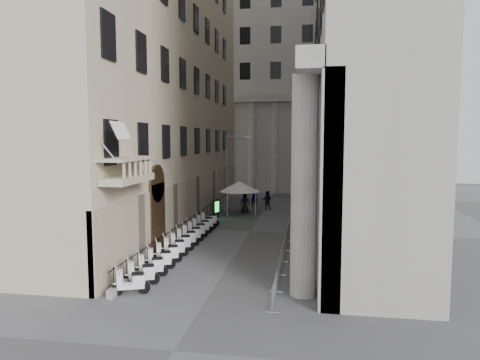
# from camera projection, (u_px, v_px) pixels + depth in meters

# --- Properties ---
(ground) EXTENTS (120.00, 120.00, 0.00)m
(ground) POSITION_uv_depth(u_px,v_px,m) (174.00, 351.00, 14.50)
(ground) COLOR #454447
(ground) RESTS_ON ground
(left_building) EXTENTS (5.00, 36.00, 34.00)m
(left_building) POSITION_uv_depth(u_px,v_px,m) (166.00, 21.00, 35.68)
(left_building) COLOR #BBAF90
(left_building) RESTS_ON ground
(far_building) EXTENTS (22.00, 10.00, 30.00)m
(far_building) POSITION_uv_depth(u_px,v_px,m) (278.00, 83.00, 60.23)
(far_building) COLOR beige
(far_building) RESTS_ON ground
(iron_fence) EXTENTS (0.30, 28.00, 1.40)m
(iron_fence) POSITION_uv_depth(u_px,v_px,m) (193.00, 232.00, 32.87)
(iron_fence) COLOR black
(iron_fence) RESTS_ON ground
(blue_awning) EXTENTS (1.60, 3.00, 3.00)m
(blue_awning) POSITION_uv_depth(u_px,v_px,m) (305.00, 217.00, 39.39)
(blue_awning) COLOR navy
(blue_awning) RESTS_ON ground
(flag) EXTENTS (1.00, 1.40, 8.20)m
(flag) POSITION_uv_depth(u_px,v_px,m) (125.00, 292.00, 20.05)
(flag) COLOR #9E0C11
(flag) RESTS_ON ground
(scooter_0) EXTENTS (1.51, 1.01, 1.50)m
(scooter_0) POSITION_uv_depth(u_px,v_px,m) (132.00, 294.00, 19.76)
(scooter_0) COLOR white
(scooter_0) RESTS_ON ground
(scooter_1) EXTENTS (1.51, 1.01, 1.50)m
(scooter_1) POSITION_uv_depth(u_px,v_px,m) (142.00, 285.00, 21.03)
(scooter_1) COLOR white
(scooter_1) RESTS_ON ground
(scooter_2) EXTENTS (1.51, 1.01, 1.50)m
(scooter_2) POSITION_uv_depth(u_px,v_px,m) (152.00, 277.00, 22.30)
(scooter_2) COLOR white
(scooter_2) RESTS_ON ground
(scooter_3) EXTENTS (1.51, 1.01, 1.50)m
(scooter_3) POSITION_uv_depth(u_px,v_px,m) (160.00, 269.00, 23.57)
(scooter_3) COLOR white
(scooter_3) RESTS_ON ground
(scooter_4) EXTENTS (1.51, 1.01, 1.50)m
(scooter_4) POSITION_uv_depth(u_px,v_px,m) (168.00, 263.00, 24.84)
(scooter_4) COLOR white
(scooter_4) RESTS_ON ground
(scooter_5) EXTENTS (1.51, 1.01, 1.50)m
(scooter_5) POSITION_uv_depth(u_px,v_px,m) (175.00, 257.00, 26.11)
(scooter_5) COLOR white
(scooter_5) RESTS_ON ground
(scooter_6) EXTENTS (1.51, 1.01, 1.50)m
(scooter_6) POSITION_uv_depth(u_px,v_px,m) (181.00, 251.00, 27.38)
(scooter_6) COLOR white
(scooter_6) RESTS_ON ground
(scooter_7) EXTENTS (1.51, 1.01, 1.50)m
(scooter_7) POSITION_uv_depth(u_px,v_px,m) (187.00, 246.00, 28.65)
(scooter_7) COLOR white
(scooter_7) RESTS_ON ground
(scooter_8) EXTENTS (1.51, 1.01, 1.50)m
(scooter_8) POSITION_uv_depth(u_px,v_px,m) (192.00, 242.00, 29.92)
(scooter_8) COLOR white
(scooter_8) RESTS_ON ground
(scooter_9) EXTENTS (1.51, 1.01, 1.50)m
(scooter_9) POSITION_uv_depth(u_px,v_px,m) (197.00, 238.00, 31.19)
(scooter_9) COLOR white
(scooter_9) RESTS_ON ground
(scooter_10) EXTENTS (1.51, 1.01, 1.50)m
(scooter_10) POSITION_uv_depth(u_px,v_px,m) (201.00, 234.00, 32.46)
(scooter_10) COLOR white
(scooter_10) RESTS_ON ground
(scooter_11) EXTENTS (1.51, 1.01, 1.50)m
(scooter_11) POSITION_uv_depth(u_px,v_px,m) (205.00, 230.00, 33.73)
(scooter_11) COLOR white
(scooter_11) RESTS_ON ground
(scooter_12) EXTENTS (1.51, 1.01, 1.50)m
(scooter_12) POSITION_uv_depth(u_px,v_px,m) (209.00, 227.00, 35.00)
(scooter_12) COLOR white
(scooter_12) RESTS_ON ground
(barrier_0) EXTENTS (0.60, 2.40, 1.10)m
(barrier_0) POSITION_uv_depth(u_px,v_px,m) (274.00, 302.00, 18.83)
(barrier_0) COLOR #A9ACB1
(barrier_0) RESTS_ON ground
(barrier_1) EXTENTS (0.60, 2.40, 1.10)m
(barrier_1) POSITION_uv_depth(u_px,v_px,m) (278.00, 283.00, 21.29)
(barrier_1) COLOR #A9ACB1
(barrier_1) RESTS_ON ground
(barrier_2) EXTENTS (0.60, 2.40, 1.10)m
(barrier_2) POSITION_uv_depth(u_px,v_px,m) (282.00, 268.00, 23.75)
(barrier_2) COLOR #A9ACB1
(barrier_2) RESTS_ON ground
(barrier_3) EXTENTS (0.60, 2.40, 1.10)m
(barrier_3) POSITION_uv_depth(u_px,v_px,m) (284.00, 256.00, 26.20)
(barrier_3) COLOR #A9ACB1
(barrier_3) RESTS_ON ground
(barrier_4) EXTENTS (0.60, 2.40, 1.10)m
(barrier_4) POSITION_uv_depth(u_px,v_px,m) (286.00, 246.00, 28.66)
(barrier_4) COLOR #A9ACB1
(barrier_4) RESTS_ON ground
(barrier_5) EXTENTS (0.60, 2.40, 1.10)m
(barrier_5) POSITION_uv_depth(u_px,v_px,m) (288.00, 238.00, 31.12)
(barrier_5) COLOR #A9ACB1
(barrier_5) RESTS_ON ground
(barrier_6) EXTENTS (0.60, 2.40, 1.10)m
(barrier_6) POSITION_uv_depth(u_px,v_px,m) (290.00, 231.00, 33.57)
(barrier_6) COLOR #A9ACB1
(barrier_6) RESTS_ON ground
(barrier_7) EXTENTS (0.60, 2.40, 1.10)m
(barrier_7) POSITION_uv_depth(u_px,v_px,m) (291.00, 224.00, 36.03)
(barrier_7) COLOR #A9ACB1
(barrier_7) RESTS_ON ground
(barrier_8) EXTENTS (0.60, 2.40, 1.10)m
(barrier_8) POSITION_uv_depth(u_px,v_px,m) (292.00, 219.00, 38.48)
(barrier_8) COLOR #A9ACB1
(barrier_8) RESTS_ON ground
(security_tent) EXTENTS (3.83, 3.83, 3.11)m
(security_tent) POSITION_uv_depth(u_px,v_px,m) (244.00, 187.00, 40.67)
(security_tent) COLOR white
(security_tent) RESTS_ON ground
(street_lamp) EXTENTS (2.44, 0.26, 7.47)m
(street_lamp) POSITION_uv_depth(u_px,v_px,m) (229.00, 168.00, 41.13)
(street_lamp) COLOR gray
(street_lamp) RESTS_ON ground
(info_kiosk) EXTENTS (0.51, 0.84, 1.71)m
(info_kiosk) POSITION_uv_depth(u_px,v_px,m) (216.00, 209.00, 38.79)
(info_kiosk) COLOR black
(info_kiosk) RESTS_ON ground
(pedestrian_a) EXTENTS (0.75, 0.51, 2.03)m
(pedestrian_a) POSITION_uv_depth(u_px,v_px,m) (254.00, 197.00, 45.27)
(pedestrian_a) COLOR black
(pedestrian_a) RESTS_ON ground
(pedestrian_b) EXTENTS (1.03, 0.86, 1.92)m
(pedestrian_b) POSITION_uv_depth(u_px,v_px,m) (267.00, 200.00, 43.38)
(pedestrian_b) COLOR black
(pedestrian_b) RESTS_ON ground
(pedestrian_c) EXTENTS (0.95, 0.62, 1.93)m
(pedestrian_c) POSITION_uv_depth(u_px,v_px,m) (245.00, 203.00, 41.49)
(pedestrian_c) COLOR black
(pedestrian_c) RESTS_ON ground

